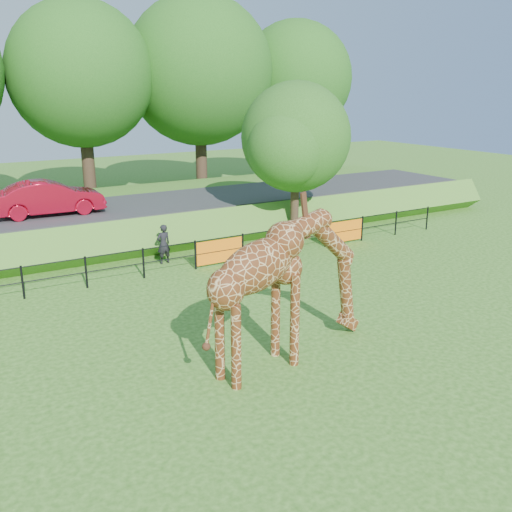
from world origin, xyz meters
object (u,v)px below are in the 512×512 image
at_px(car_red, 49,198).
at_px(visitor, 164,244).
at_px(giraffe, 290,288).
at_px(tree_east, 297,141).

height_order(car_red, visitor, car_red).
bearing_deg(visitor, car_red, -61.99).
height_order(giraffe, tree_east, tree_east).
bearing_deg(giraffe, car_red, 91.15).
relative_size(giraffe, visitor, 3.37).
bearing_deg(car_red, tree_east, -110.98).
relative_size(visitor, tree_east, 0.22).
bearing_deg(tree_east, visitor, -177.10).
bearing_deg(tree_east, giraffe, -125.47).
distance_m(car_red, visitor, 5.57).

